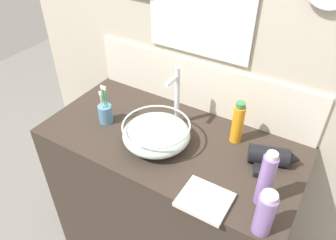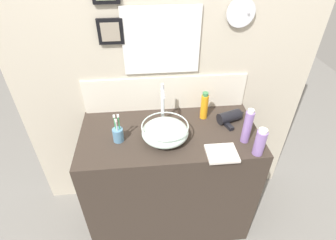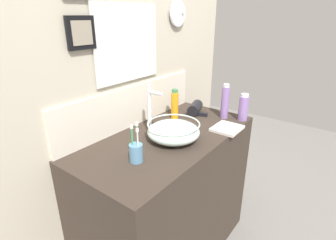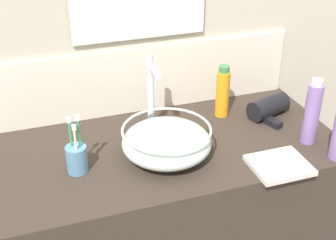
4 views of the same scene
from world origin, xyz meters
name	(u,v)px [view 4 (image 4 of 4)]	position (x,y,z in m)	size (l,w,h in m)	color
back_panel	(143,11)	(0.00, 0.31, 1.26)	(2.03, 0.10, 2.53)	beige
glass_bowl_sink	(167,142)	(-0.03, -0.06, 0.94)	(0.29, 0.29, 0.10)	silver
faucet	(151,90)	(-0.03, 0.11, 1.05)	(0.02, 0.10, 0.29)	silver
hair_drier	(271,106)	(0.42, 0.08, 0.93)	(0.21, 0.18, 0.08)	black
toothbrush_cup	(77,158)	(-0.32, -0.05, 0.94)	(0.06, 0.06, 0.19)	#598CB2
soap_dispenser	(312,113)	(0.45, -0.12, 1.00)	(0.05, 0.05, 0.23)	#8C6BB2
lotion_bottle	(223,92)	(0.25, 0.14, 0.98)	(0.05, 0.05, 0.20)	orange
hand_towel	(279,165)	(0.28, -0.23, 0.90)	(0.18, 0.15, 0.02)	silver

